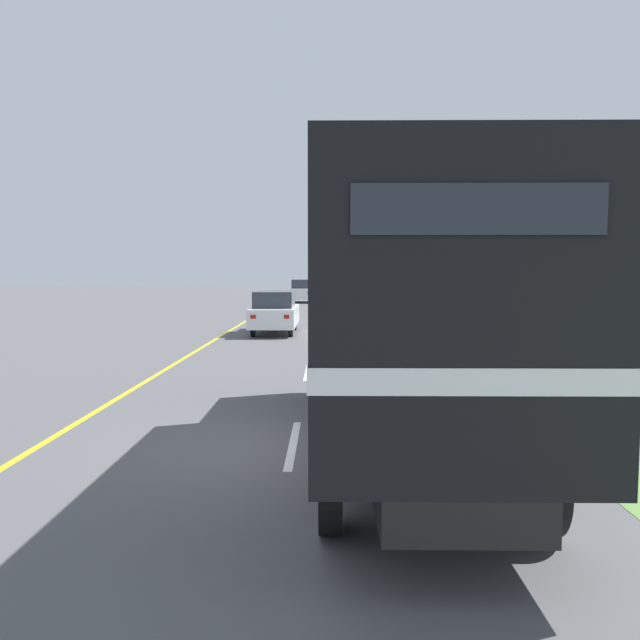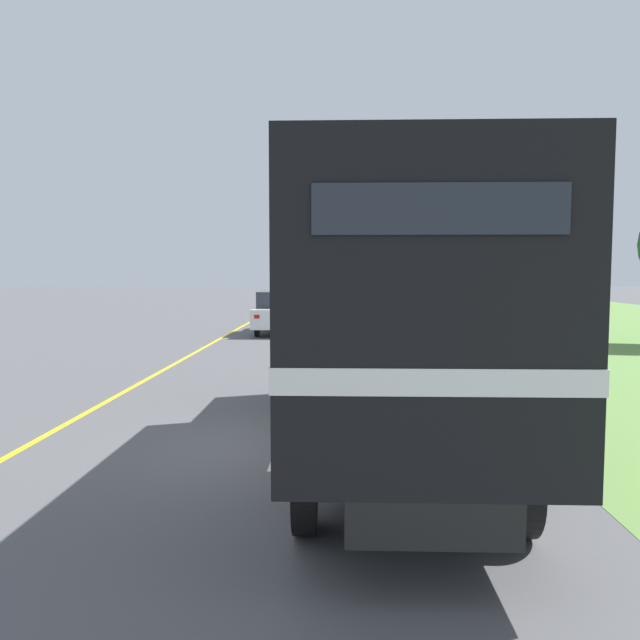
% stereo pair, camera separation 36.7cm
% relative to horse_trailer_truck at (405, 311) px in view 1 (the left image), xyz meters
% --- Properties ---
extents(ground_plane, '(200.00, 200.00, 0.00)m').
position_rel_horse_trailer_truck_xyz_m(ground_plane, '(-1.56, 0.29, -2.01)').
color(ground_plane, '#515154').
extents(grass_shoulder, '(20.00, 66.58, 0.01)m').
position_rel_horse_trailer_truck_xyz_m(grass_shoulder, '(12.14, 19.81, -2.00)').
color(grass_shoulder, '#608942').
rests_on(grass_shoulder, ground).
extents(edge_line_yellow, '(0.12, 66.58, 0.01)m').
position_rel_horse_trailer_truck_xyz_m(edge_line_yellow, '(-5.26, 19.81, -2.00)').
color(edge_line_yellow, yellow).
rests_on(edge_line_yellow, ground).
extents(centre_dash_near, '(0.12, 2.60, 0.01)m').
position_rel_horse_trailer_truck_xyz_m(centre_dash_near, '(-1.56, 0.54, -2.00)').
color(centre_dash_near, white).
rests_on(centre_dash_near, ground).
extents(centre_dash_mid_a, '(0.12, 2.60, 0.01)m').
position_rel_horse_trailer_truck_xyz_m(centre_dash_mid_a, '(-1.56, 7.14, -2.00)').
color(centre_dash_mid_a, white).
rests_on(centre_dash_mid_a, ground).
extents(centre_dash_mid_b, '(0.12, 2.60, 0.01)m').
position_rel_horse_trailer_truck_xyz_m(centre_dash_mid_b, '(-1.56, 13.74, -2.00)').
color(centre_dash_mid_b, white).
rests_on(centre_dash_mid_b, ground).
extents(centre_dash_far, '(0.12, 2.60, 0.01)m').
position_rel_horse_trailer_truck_xyz_m(centre_dash_far, '(-1.56, 20.34, -2.00)').
color(centre_dash_far, white).
rests_on(centre_dash_far, ground).
extents(centre_dash_farthest, '(0.12, 2.60, 0.01)m').
position_rel_horse_trailer_truck_xyz_m(centre_dash_farthest, '(-1.56, 26.94, -2.00)').
color(centre_dash_farthest, white).
rests_on(centre_dash_farthest, ground).
extents(horse_trailer_truck, '(2.41, 8.75, 3.59)m').
position_rel_horse_trailer_truck_xyz_m(horse_trailer_truck, '(0.00, 0.00, 0.00)').
color(horse_trailer_truck, black).
rests_on(horse_trailer_truck, ground).
extents(lead_car_white, '(1.80, 4.60, 1.74)m').
position_rel_horse_trailer_truck_xyz_m(lead_car_white, '(-3.22, 17.10, -1.11)').
color(lead_car_white, black).
rests_on(lead_car_white, ground).
extents(lead_car_grey_ahead, '(1.80, 3.87, 1.96)m').
position_rel_horse_trailer_truck_xyz_m(lead_car_grey_ahead, '(0.44, 32.28, -1.02)').
color(lead_car_grey_ahead, black).
rests_on(lead_car_grey_ahead, ground).
extents(lead_car_white_ahead, '(1.80, 4.50, 1.89)m').
position_rel_horse_trailer_truck_xyz_m(lead_car_white_ahead, '(-3.19, 43.06, -1.05)').
color(lead_car_white_ahead, black).
rests_on(lead_car_white_ahead, ground).
extents(highway_sign, '(2.01, 0.09, 2.67)m').
position_rel_horse_trailer_truck_xyz_m(highway_sign, '(4.20, 7.27, -0.44)').
color(highway_sign, '#9E9EA3').
rests_on(highway_sign, ground).
extents(roadside_tree_mid, '(2.84, 2.84, 4.61)m').
position_rel_horse_trailer_truck_xyz_m(roadside_tree_mid, '(8.02, 20.61, 1.15)').
color(roadside_tree_mid, brown).
rests_on(roadside_tree_mid, ground).
extents(delineator_post, '(0.08, 0.08, 0.95)m').
position_rel_horse_trailer_truck_xyz_m(delineator_post, '(2.88, 1.94, -1.50)').
color(delineator_post, white).
rests_on(delineator_post, ground).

